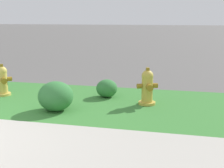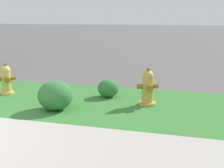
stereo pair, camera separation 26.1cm
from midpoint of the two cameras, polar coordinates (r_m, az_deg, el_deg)
name	(u,v)px [view 2 (the right image)]	position (r m, az deg, el deg)	size (l,w,h in m)	color
grass_verge	(19,96)	(6.60, -15.60, -2.11)	(18.00, 2.66, 0.01)	#387A33
fire_hydrant_by_grass_verge	(148,88)	(5.70, 7.84, -0.66)	(0.39, 0.37, 0.69)	gold
fire_hydrant_near_corner	(6,80)	(6.77, -17.76, 0.73)	(0.35, 0.34, 0.65)	gold
shrub_bush_far_verge	(108,88)	(6.25, 0.50, -0.79)	(0.42, 0.42, 0.36)	#337538
shrub_bush_near_lamp	(55,96)	(5.43, -8.97, -2.11)	(0.60, 0.60, 0.51)	#337538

